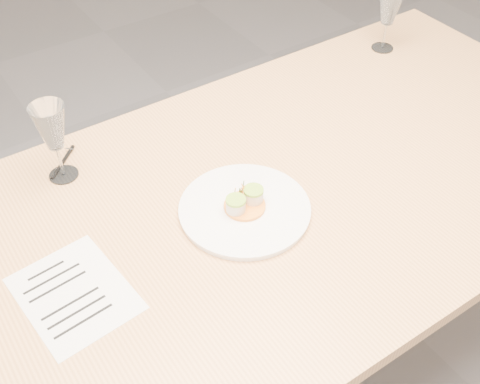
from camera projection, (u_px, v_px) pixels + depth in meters
ground at (217, 382)px, 1.94m from camera, size 7.00×7.00×0.00m
dining_table at (210, 240)px, 1.47m from camera, size 2.40×1.00×0.75m
dinner_plate at (245, 208)px, 1.44m from camera, size 0.32×0.32×0.08m
recipe_sheet at (74, 294)px, 1.27m from camera, size 0.23×0.28×0.00m
ballpoint_pen at (63, 162)px, 1.57m from camera, size 0.10×0.10×0.01m
wine_glass_2 at (52, 129)px, 1.44m from camera, size 0.09×0.09×0.21m
wine_glass_3 at (389, 8)px, 1.91m from camera, size 0.08×0.08×0.21m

